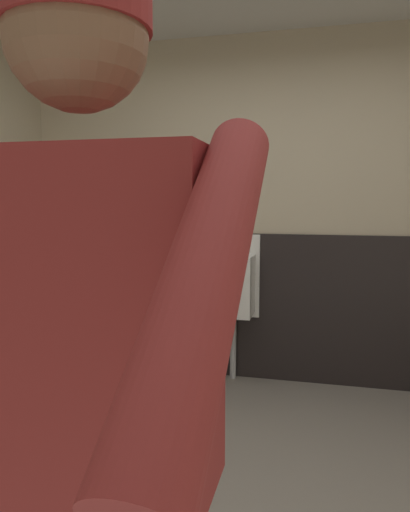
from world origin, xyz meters
name	(u,v)px	position (x,y,z in m)	size (l,w,h in m)	color
wall_back	(286,212)	(0.00, 1.93, 1.33)	(4.72, 0.12, 2.65)	beige
wainscot_band_back	(283,308)	(0.00, 1.85, 0.58)	(4.12, 0.03, 1.15)	black
urinal_solo	(231,284)	(-0.38, 1.71, 0.78)	(0.40, 0.34, 1.24)	white
person	(86,389)	(-0.14, -1.04, 1.08)	(0.68, 0.60, 1.80)	#2D3342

